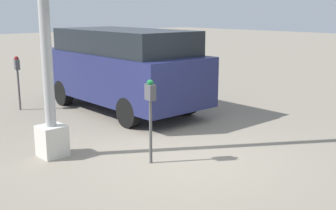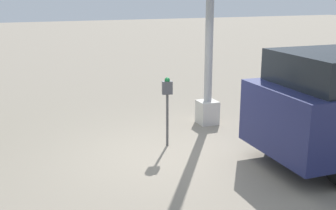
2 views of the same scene
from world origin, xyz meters
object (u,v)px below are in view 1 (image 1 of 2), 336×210
at_px(parking_meter_near, 150,102).
at_px(lamp_post, 44,18).
at_px(parked_van, 122,67).
at_px(parking_meter_far, 17,71).

distance_m(parking_meter_near, lamp_post, 2.22).
relative_size(parking_meter_near, parked_van, 0.29).
xyz_separation_m(parking_meter_near, parking_meter_far, (5.20, -0.04, -0.03)).
xyz_separation_m(parking_meter_far, lamp_post, (-3.77, 1.08, 1.36)).
bearing_deg(parking_meter_near, parked_van, -18.21).
height_order(parking_meter_near, parking_meter_far, parking_meter_near).
xyz_separation_m(parking_meter_far, parked_van, (-1.78, -1.95, 0.09)).
xyz_separation_m(parking_meter_near, lamp_post, (1.43, 1.04, 1.33)).
bearing_deg(parking_meter_far, parked_van, -120.31).
distance_m(parking_meter_near, parked_van, 3.96).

